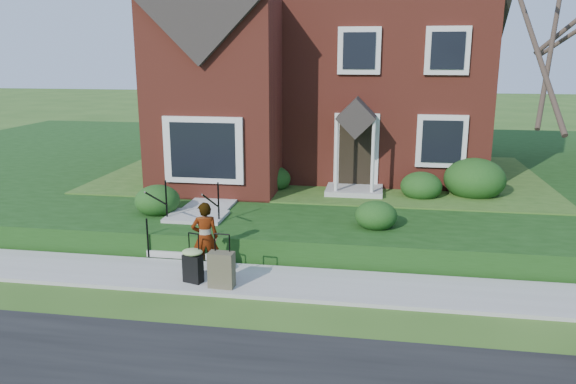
% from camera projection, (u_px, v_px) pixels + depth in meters
% --- Properties ---
extents(ground, '(120.00, 120.00, 0.00)m').
position_uv_depth(ground, '(280.00, 284.00, 11.29)').
color(ground, '#2D5119').
rests_on(ground, ground).
extents(sidewalk, '(60.00, 1.60, 0.08)m').
position_uv_depth(sidewalk, '(280.00, 282.00, 11.28)').
color(sidewalk, '#9E9B93').
rests_on(sidewalk, ground).
extents(terrace, '(44.00, 20.00, 0.60)m').
position_uv_depth(terrace, '(436.00, 170.00, 21.03)').
color(terrace, '#16370F').
rests_on(terrace, ground).
extents(walkway, '(1.20, 6.00, 0.06)m').
position_uv_depth(walkway, '(226.00, 191.00, 16.32)').
color(walkway, '#9E9B93').
rests_on(walkway, terrace).
extents(main_house, '(10.40, 10.20, 9.40)m').
position_uv_depth(main_house, '(323.00, 32.00, 19.27)').
color(main_house, maroon).
rests_on(main_house, terrace).
extents(front_steps, '(1.40, 2.02, 1.50)m').
position_uv_depth(front_steps, '(190.00, 228.00, 13.34)').
color(front_steps, '#9E9B93').
rests_on(front_steps, ground).
extents(foundation_shrubs, '(10.51, 4.82, 1.19)m').
position_uv_depth(foundation_shrubs, '(326.00, 179.00, 15.75)').
color(foundation_shrubs, '#11350F').
rests_on(foundation_shrubs, terrace).
extents(woman, '(0.64, 0.52, 1.51)m').
position_uv_depth(woman, '(205.00, 238.00, 11.53)').
color(woman, '#999999').
rests_on(woman, sidewalk).
extents(suitcase_black, '(0.50, 0.45, 1.01)m').
position_uv_depth(suitcase_black, '(193.00, 263.00, 11.12)').
color(suitcase_black, black).
rests_on(suitcase_black, sidewalk).
extents(suitcase_olive, '(0.50, 0.30, 1.07)m').
position_uv_depth(suitcase_olive, '(222.00, 270.00, 10.89)').
color(suitcase_olive, brown).
rests_on(suitcase_olive, sidewalk).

